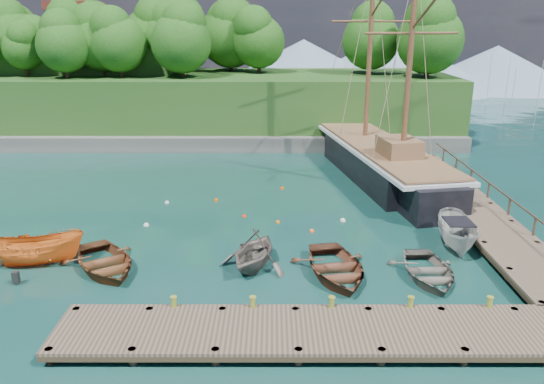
{
  "coord_description": "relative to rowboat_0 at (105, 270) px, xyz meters",
  "views": [
    {
      "loc": [
        -0.25,
        -22.93,
        10.98
      ],
      "look_at": [
        -0.28,
        4.81,
        2.0
      ],
      "focal_mm": 35.0,
      "sensor_mm": 36.0,
      "label": 1
    }
  ],
  "objects": [
    {
      "name": "rowboat_1",
      "position": [
        6.87,
        0.24,
        0.0
      ],
      "size": [
        4.33,
        4.64,
        1.98
      ],
      "primitive_type": "imported",
      "rotation": [
        0.0,
        0.0,
        -0.35
      ],
      "color": "#685D55",
      "rests_on": "ground"
    },
    {
      "name": "cabin_boat_white",
      "position": [
        17.07,
        2.51,
        0.0
      ],
      "size": [
        2.35,
        4.75,
        1.76
      ],
      "primitive_type": "imported",
      "rotation": [
        0.0,
        0.0,
        -0.14
      ],
      "color": "beige",
      "rests_on": "ground"
    },
    {
      "name": "mooring_buoy_0",
      "position": [
        0.64,
        5.52,
        0.0
      ],
      "size": [
        0.32,
        0.32,
        0.32
      ],
      "primitive_type": "sphere",
      "color": "silver",
      "rests_on": "ground"
    },
    {
      "name": "dock_east",
      "position": [
        19.5,
        7.71,
        0.43
      ],
      "size": [
        3.2,
        24.0,
        1.1
      ],
      "color": "#47382C",
      "rests_on": "ground"
    },
    {
      "name": "mooring_buoy_4",
      "position": [
        4.14,
        9.87,
        0.0
      ],
      "size": [
        0.3,
        0.3,
        0.3
      ],
      "primitive_type": "sphere",
      "color": "#D25300",
      "rests_on": "ground"
    },
    {
      "name": "motorboat_orange",
      "position": [
        -3.33,
        0.55,
        0.0
      ],
      "size": [
        4.61,
        2.36,
        1.7
      ],
      "primitive_type": "imported",
      "rotation": [
        0.0,
        0.0,
        1.74
      ],
      "color": "orange",
      "rests_on": "ground"
    },
    {
      "name": "bollard_2",
      "position": [
        10.0,
        -4.39,
        0.0
      ],
      "size": [
        0.26,
        0.26,
        0.45
      ],
      "primitive_type": "cylinder",
      "color": "olive",
      "rests_on": "ground"
    },
    {
      "name": "mooring_buoy_3",
      "position": [
        11.79,
        6.25,
        0.0
      ],
      "size": [
        0.34,
        0.34,
        0.34
      ],
      "primitive_type": "sphere",
      "color": "silver",
      "rests_on": "ground"
    },
    {
      "name": "bollard_4",
      "position": [
        16.0,
        -4.39,
        0.0
      ],
      "size": [
        0.26,
        0.26,
        0.45
      ],
      "primitive_type": "cylinder",
      "color": "olive",
      "rests_on": "ground"
    },
    {
      "name": "rowboat_0",
      "position": [
        0.0,
        0.0,
        0.0
      ],
      "size": [
        5.5,
        5.93,
        1.0
      ],
      "primitive_type": "imported",
      "rotation": [
        0.0,
        0.0,
        0.56
      ],
      "color": "brown",
      "rests_on": "ground"
    },
    {
      "name": "mooring_buoy_7",
      "position": [
        9.9,
        4.65,
        0.0
      ],
      "size": [
        0.29,
        0.29,
        0.29
      ],
      "primitive_type": "sphere",
      "color": "orange",
      "rests_on": "ground"
    },
    {
      "name": "rowboat_3",
      "position": [
        14.72,
        -0.8,
        0.0
      ],
      "size": [
        3.16,
        4.38,
        0.9
      ],
      "primitive_type": "imported",
      "rotation": [
        0.0,
        0.0,
        0.02
      ],
      "color": "#645D54",
      "rests_on": "ground"
    },
    {
      "name": "bollard_1",
      "position": [
        7.0,
        -4.39,
        0.0
      ],
      "size": [
        0.26,
        0.26,
        0.45
      ],
      "primitive_type": "cylinder",
      "color": "olive",
      "rests_on": "ground"
    },
    {
      "name": "bollard_0",
      "position": [
        4.0,
        -4.39,
        0.0
      ],
      "size": [
        0.26,
        0.26,
        0.45
      ],
      "primitive_type": "cylinder",
      "color": "olive",
      "rests_on": "ground"
    },
    {
      "name": "headland",
      "position": [
        -4.88,
        32.07,
        5.54
      ],
      "size": [
        51.0,
        19.31,
        12.9
      ],
      "color": "#474744",
      "rests_on": "ground"
    },
    {
      "name": "mooring_buoy_6",
      "position": [
        1.07,
        9.41,
        0.0
      ],
      "size": [
        0.29,
        0.29,
        0.29
      ],
      "primitive_type": "sphere",
      "color": "silver",
      "rests_on": "ground"
    },
    {
      "name": "mooring_buoy_1",
      "position": [
        6.09,
        6.96,
        0.0
      ],
      "size": [
        0.28,
        0.28,
        0.28
      ],
      "primitive_type": "sphere",
      "color": "red",
      "rests_on": "ground"
    },
    {
      "name": "rowboat_2",
      "position": [
        10.6,
        -0.58,
        0.0
      ],
      "size": [
        4.28,
        5.47,
        1.03
      ],
      "primitive_type": "imported",
      "rotation": [
        0.0,
        0.0,
        0.15
      ],
      "color": "brown",
      "rests_on": "ground"
    },
    {
      "name": "dock_near",
      "position": [
        10.0,
        -5.79,
        0.43
      ],
      "size": [
        20.0,
        3.2,
        1.1
      ],
      "color": "#47382C",
      "rests_on": "ground"
    },
    {
      "name": "ground",
      "position": [
        8.0,
        0.71,
        0.0
      ],
      "size": [
        160.0,
        160.0,
        0.0
      ],
      "primitive_type": "plane",
      "color": "#113730",
      "rests_on": "ground"
    },
    {
      "name": "mooring_buoy_5",
      "position": [
        8.4,
        12.4,
        0.0
      ],
      "size": [
        0.29,
        0.29,
        0.29
      ],
      "primitive_type": "sphere",
      "color": "#E15203",
      "rests_on": "ground"
    },
    {
      "name": "mooring_buoy_2",
      "position": [
        8.05,
        6.01,
        0.0
      ],
      "size": [
        0.28,
        0.28,
        0.28
      ],
      "primitive_type": "sphere",
      "color": "orange",
      "rests_on": "ground"
    },
    {
      "name": "schooner",
      "position": [
        15.64,
        15.05,
        1.04
      ],
      "size": [
        7.75,
        25.8,
        18.72
      ],
      "rotation": [
        0.0,
        0.0,
        0.17
      ],
      "color": "black",
      "rests_on": "ground"
    },
    {
      "name": "distant_ridge",
      "position": [
        12.3,
        70.71,
        4.35
      ],
      "size": [
        117.0,
        40.0,
        10.0
      ],
      "color": "#728CA5",
      "rests_on": "ground"
    },
    {
      "name": "bollard_3",
      "position": [
        13.0,
        -4.39,
        0.0
      ],
      "size": [
        0.26,
        0.26,
        0.45
      ],
      "primitive_type": "cylinder",
      "color": "olive",
      "rests_on": "ground"
    }
  ]
}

